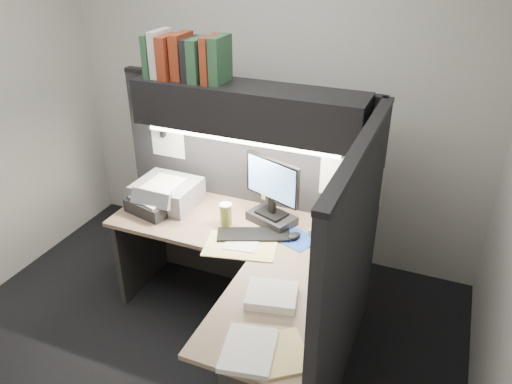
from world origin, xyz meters
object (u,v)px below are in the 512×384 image
desk (245,321)px  printer (167,193)px  notebook_stack (153,204)px  coffee_cup (226,215)px  overhead_shelf (248,109)px  monitor (272,198)px  keyboard (254,235)px  telephone (328,228)px

desk → printer: 1.16m
printer → notebook_stack: 0.14m
coffee_cup → overhead_shelf: bearing=71.6°
desk → overhead_shelf: (-0.30, 0.75, 1.06)m
desk → notebook_stack: notebook_stack is taller
desk → notebook_stack: bearing=151.6°
desk → coffee_cup: coffee_cup is taller
desk → monitor: size_ratio=3.54×
desk → printer: bearing=144.6°
overhead_shelf → monitor: bearing=-20.1°
overhead_shelf → printer: (-0.60, -0.11, -0.68)m
overhead_shelf → coffee_cup: bearing=-108.4°
overhead_shelf → coffee_cup: 0.73m
keyboard → notebook_stack: notebook_stack is taller
overhead_shelf → notebook_stack: bearing=-159.1°
monitor → telephone: bearing=23.1°
keyboard → overhead_shelf: bearing=96.1°
desk → printer: printer is taller
overhead_shelf → coffee_cup: overhead_shelf is taller
monitor → keyboard: 0.28m
monitor → printer: 0.81m
overhead_shelf → notebook_stack: size_ratio=4.77×
desk → monitor: (-0.10, 0.68, 0.48)m
desk → telephone: 0.82m
overhead_shelf → desk: bearing=-68.2°
telephone → coffee_cup: bearing=-160.0°
printer → notebook_stack: bearing=-106.4°
monitor → keyboard: size_ratio=1.00×
desk → keyboard: 0.57m
overhead_shelf → keyboard: size_ratio=3.25×
desk → telephone: (0.30, 0.69, 0.33)m
overhead_shelf → monitor: overhead_shelf is taller
notebook_stack → coffee_cup: bearing=2.4°
printer → keyboard: bearing=-11.8°
notebook_stack → desk: bearing=-28.4°
monitor → printer: monitor is taller
coffee_cup → notebook_stack: size_ratio=0.46×
overhead_shelf → telephone: size_ratio=7.64×
printer → monitor: bearing=3.7°
coffee_cup → printer: 0.54m
printer → notebook_stack: (-0.04, -0.13, -0.04)m
monitor → coffee_cup: size_ratio=3.22×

